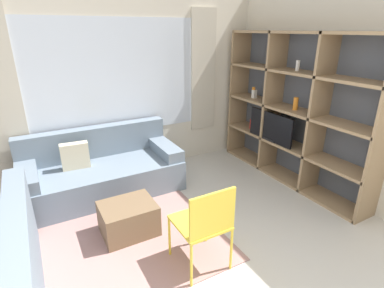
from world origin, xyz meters
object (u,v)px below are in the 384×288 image
(shelving_unit, at_px, (295,111))
(folding_chair, at_px, (205,221))
(couch_main, at_px, (102,172))
(ottoman, at_px, (128,219))

(shelving_unit, relative_size, folding_chair, 2.91)
(couch_main, bearing_deg, shelving_unit, -19.72)
(couch_main, xyz_separation_m, ottoman, (0.02, -1.06, -0.11))
(shelving_unit, xyz_separation_m, couch_main, (-2.54, 0.91, -0.73))
(folding_chair, bearing_deg, couch_main, -76.30)
(shelving_unit, distance_m, ottoman, 2.66)
(folding_chair, bearing_deg, ottoman, -62.06)
(shelving_unit, height_order, couch_main, shelving_unit)
(ottoman, relative_size, folding_chair, 0.66)
(shelving_unit, height_order, ottoman, shelving_unit)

